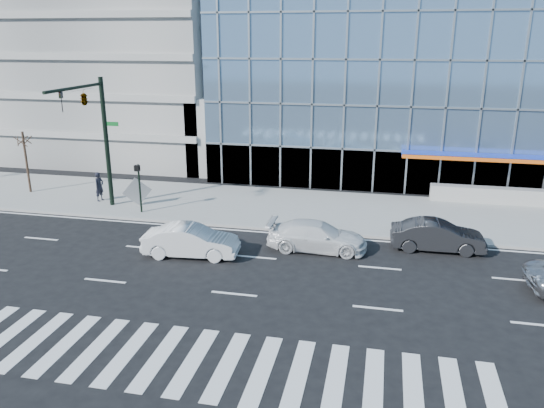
{
  "coord_description": "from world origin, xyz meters",
  "views": [
    {
      "loc": [
        5.86,
        -23.5,
        10.43
      ],
      "look_at": [
        0.14,
        3.0,
        1.85
      ],
      "focal_mm": 35.0,
      "sensor_mm": 36.0,
      "label": 1
    }
  ],
  "objects": [
    {
      "name": "dark_sedan",
      "position": [
        8.78,
        2.89,
        0.77
      ],
      "size": [
        4.71,
        1.75,
        1.54
      ],
      "primitive_type": "imported",
      "rotation": [
        0.0,
        0.0,
        1.6
      ],
      "color": "black",
      "rests_on": "ground"
    },
    {
      "name": "tilted_panel",
      "position": [
        -9.3,
        6.19,
        1.07
      ],
      "size": [
        1.68,
        0.85,
        1.83
      ],
      "primitive_type": "cube",
      "rotation": [
        0.0,
        0.71,
        0.45
      ],
      "color": "gray",
      "rests_on": "sidewalk"
    },
    {
      "name": "traffic_signal",
      "position": [
        -11.0,
        4.57,
        6.16
      ],
      "size": [
        1.14,
        5.74,
        8.0
      ],
      "color": "black",
      "rests_on": "sidewalk"
    },
    {
      "name": "ramp_block",
      "position": [
        -6.0,
        18.0,
        3.0
      ],
      "size": [
        6.0,
        8.0,
        6.0
      ],
      "primitive_type": "cube",
      "color": "gray",
      "rests_on": "ground"
    },
    {
      "name": "white_sedan",
      "position": [
        -3.22,
        -0.46,
        0.78
      ],
      "size": [
        4.86,
        2.07,
        1.56
      ],
      "primitive_type": "imported",
      "rotation": [
        0.0,
        0.0,
        1.66
      ],
      "color": "silver",
      "rests_on": "ground"
    },
    {
      "name": "ped_signal_post",
      "position": [
        -8.5,
        4.94,
        2.14
      ],
      "size": [
        0.3,
        0.33,
        3.0
      ],
      "color": "black",
      "rests_on": "sidewalk"
    },
    {
      "name": "street_tree_near",
      "position": [
        -18.0,
        7.5,
        3.78
      ],
      "size": [
        1.1,
        1.1,
        4.23
      ],
      "color": "#332319",
      "rests_on": "sidewalk"
    },
    {
      "name": "white_suv",
      "position": [
        2.78,
        1.63,
        0.74
      ],
      "size": [
        5.09,
        2.09,
        1.47
      ],
      "primitive_type": "imported",
      "rotation": [
        0.0,
        0.0,
        1.58
      ],
      "color": "white",
      "rests_on": "ground"
    },
    {
      "name": "sidewalk",
      "position": [
        0.0,
        8.0,
        0.07
      ],
      "size": [
        120.0,
        8.0,
        0.15
      ],
      "primitive_type": "cube",
      "color": "gray",
      "rests_on": "ground"
    },
    {
      "name": "parking_garage",
      "position": [
        -20.0,
        26.0,
        10.0
      ],
      "size": [
        24.0,
        24.0,
        20.0
      ],
      "primitive_type": "cube",
      "color": "gray",
      "rests_on": "ground"
    },
    {
      "name": "ground",
      "position": [
        0.0,
        0.0,
        0.0
      ],
      "size": [
        160.0,
        160.0,
        0.0
      ],
      "primitive_type": "plane",
      "color": "black",
      "rests_on": "ground"
    },
    {
      "name": "pedestrian",
      "position": [
        -12.18,
        6.64,
        1.11
      ],
      "size": [
        0.59,
        0.78,
        1.91
      ],
      "primitive_type": "imported",
      "rotation": [
        0.0,
        0.0,
        1.36
      ],
      "color": "black",
      "rests_on": "sidewalk"
    },
    {
      "name": "theatre_building",
      "position": [
        14.0,
        26.0,
        7.5
      ],
      "size": [
        42.0,
        26.0,
        15.0
      ],
      "primitive_type": "cube",
      "color": "#678AAD",
      "rests_on": "ground"
    }
  ]
}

